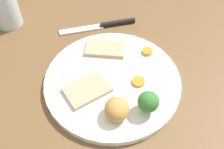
% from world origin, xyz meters
% --- Properties ---
extents(dining_table, '(1.20, 0.84, 0.04)m').
position_xyz_m(dining_table, '(0.00, 0.00, 0.02)').
color(dining_table, brown).
rests_on(dining_table, ground).
extents(dinner_plate, '(0.27, 0.27, 0.01)m').
position_xyz_m(dinner_plate, '(0.00, 0.02, 0.04)').
color(dinner_plate, white).
rests_on(dinner_plate, dining_table).
extents(meat_slice_main, '(0.07, 0.10, 0.01)m').
position_xyz_m(meat_slice_main, '(0.08, 0.01, 0.05)').
color(meat_slice_main, tan).
rests_on(meat_slice_main, dinner_plate).
extents(meat_slice_under, '(0.08, 0.10, 0.01)m').
position_xyz_m(meat_slice_under, '(-0.01, 0.07, 0.05)').
color(meat_slice_under, tan).
rests_on(meat_slice_under, dinner_plate).
extents(roast_potato_left, '(0.06, 0.06, 0.04)m').
position_xyz_m(roast_potato_left, '(-0.08, 0.03, 0.07)').
color(roast_potato_left, '#BC8C42').
rests_on(roast_potato_left, dinner_plate).
extents(carrot_coin_front, '(0.03, 0.03, 0.01)m').
position_xyz_m(carrot_coin_front, '(-0.02, -0.03, 0.05)').
color(carrot_coin_front, orange).
rests_on(carrot_coin_front, dinner_plate).
extents(carrot_coin_back, '(0.02, 0.02, 0.01)m').
position_xyz_m(carrot_coin_back, '(0.05, -0.07, 0.05)').
color(carrot_coin_back, orange).
rests_on(carrot_coin_back, dinner_plate).
extents(broccoli_floret, '(0.04, 0.04, 0.05)m').
position_xyz_m(broccoli_floret, '(-0.08, -0.02, 0.08)').
color(broccoli_floret, '#8CB766').
rests_on(broccoli_floret, dinner_plate).
extents(knife, '(0.02, 0.19, 0.01)m').
position_xyz_m(knife, '(0.17, -0.01, 0.04)').
color(knife, black).
rests_on(knife, dining_table).
extents(water_glass, '(0.06, 0.06, 0.10)m').
position_xyz_m(water_glass, '(0.24, 0.22, 0.09)').
color(water_glass, silver).
rests_on(water_glass, dining_table).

